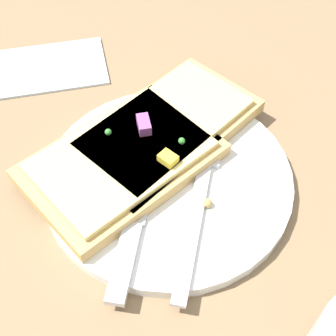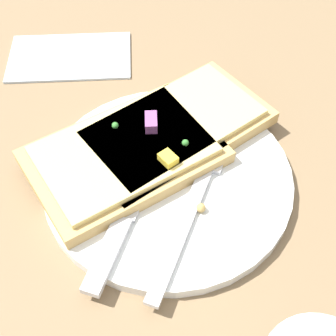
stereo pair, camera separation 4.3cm
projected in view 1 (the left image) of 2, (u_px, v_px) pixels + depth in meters
name	position (u px, v px, depth m)	size (l,w,h in m)	color
ground_plane	(168.00, 182.00, 0.45)	(4.00, 4.00, 0.00)	#7F6647
plate	(168.00, 178.00, 0.45)	(0.24, 0.24, 0.01)	white
fork	(203.00, 178.00, 0.44)	(0.11, 0.22, 0.01)	silver
knife	(135.00, 217.00, 0.41)	(0.09, 0.19, 0.01)	silver
pizza_slice_main	(166.00, 128.00, 0.47)	(0.22, 0.19, 0.03)	tan
pizza_slice_corner	(122.00, 160.00, 0.44)	(0.21, 0.19, 0.03)	tan
crumb_scatter	(157.00, 217.00, 0.41)	(0.10, 0.02, 0.01)	tan
napkin	(43.00, 67.00, 0.56)	(0.15, 0.09, 0.01)	silver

